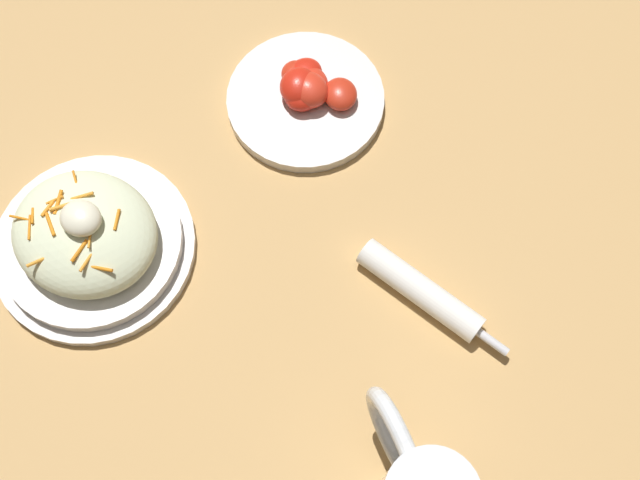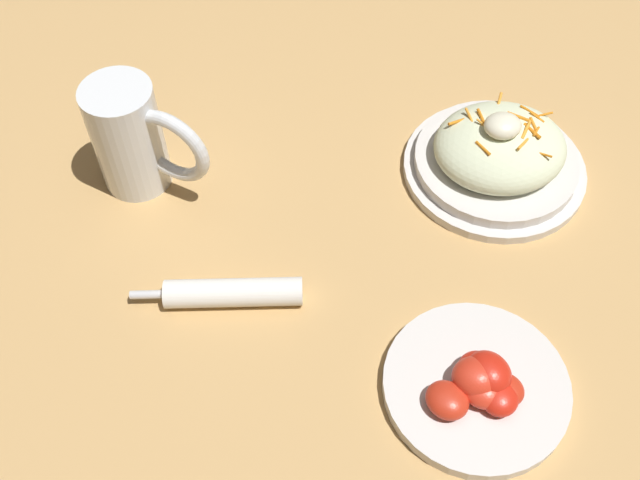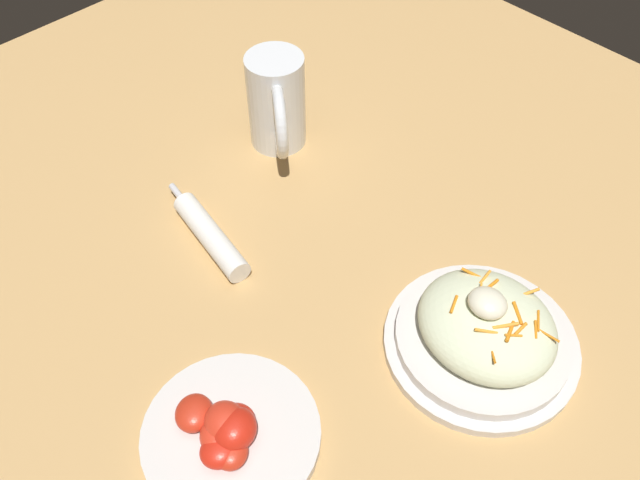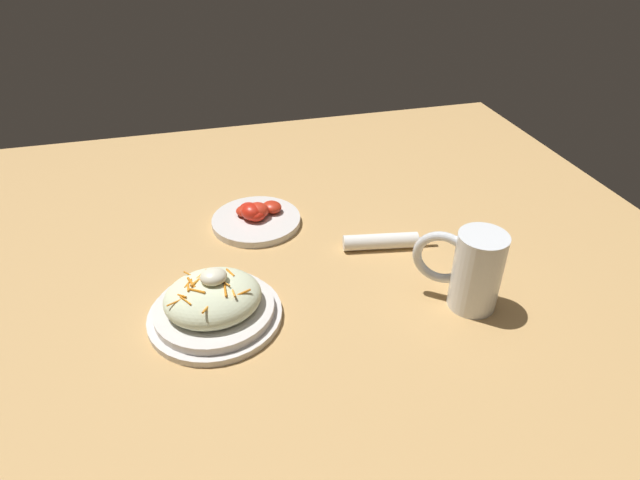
# 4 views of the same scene
# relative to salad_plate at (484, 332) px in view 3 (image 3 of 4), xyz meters

# --- Properties ---
(ground_plane) EXTENTS (1.43, 1.43, 0.00)m
(ground_plane) POSITION_rel_salad_plate_xyz_m (0.21, 0.09, -0.03)
(ground_plane) COLOR tan
(salad_plate) EXTENTS (0.22, 0.22, 0.09)m
(salad_plate) POSITION_rel_salad_plate_xyz_m (0.00, 0.00, 0.00)
(salad_plate) COLOR silver
(salad_plate) RESTS_ON ground_plane
(beer_mug) EXTENTS (0.13, 0.11, 0.14)m
(beer_mug) POSITION_rel_salad_plate_xyz_m (0.42, -0.07, 0.03)
(beer_mug) COLOR white
(beer_mug) RESTS_ON ground_plane
(napkin_roll) EXTENTS (0.18, 0.05, 0.03)m
(napkin_roll) POSITION_rel_salad_plate_xyz_m (0.33, 0.12, -0.02)
(napkin_roll) COLOR white
(napkin_roll) RESTS_ON ground_plane
(tomato_plate) EXTENTS (0.18, 0.18, 0.05)m
(tomato_plate) POSITION_rel_salad_plate_xyz_m (0.11, 0.27, -0.01)
(tomato_plate) COLOR silver
(tomato_plate) RESTS_ON ground_plane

